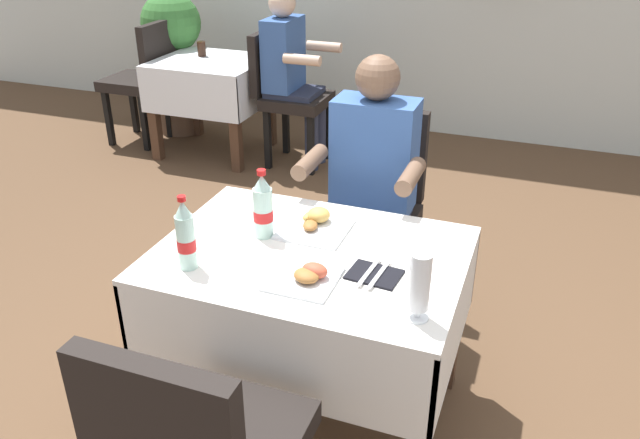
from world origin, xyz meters
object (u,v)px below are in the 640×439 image
plate_near_camera (307,276)px  background_chair_right (285,90)px  cola_bottle_primary (263,208)px  potted_plant_corner (174,51)px  cola_bottle_secondary (186,237)px  napkin_cutlery_set (374,274)px  beer_glass_left (419,287)px  main_dining_table (310,294)px  background_table_tumbler (202,49)px  background_dining_table (212,86)px  background_patron (291,70)px  seated_diner_far (370,183)px  background_chair_left (143,75)px  plate_far_diner (315,223)px  chair_far_diner_seat (372,204)px

plate_near_camera → background_chair_right: size_ratio=0.23×
cola_bottle_primary → potted_plant_corner: potted_plant_corner is taller
cola_bottle_secondary → napkin_cutlery_set: (0.60, 0.17, -0.11)m
beer_glass_left → background_chair_right: (-1.56, 2.64, -0.28)m
main_dining_table → background_table_tumbler: 3.10m
background_dining_table → background_patron: bearing=0.0°
seated_diner_far → background_table_tumbler: (-1.87, 1.80, 0.07)m
background_chair_left → seated_diner_far: bearing=-35.9°
main_dining_table → background_chair_right: (-1.12, 2.39, 0.00)m
cola_bottle_secondary → background_patron: size_ratio=0.21×
background_chair_right → background_patron: background_patron is taller
plate_near_camera → background_table_tumbler: size_ratio=2.01×
plate_far_diner → potted_plant_corner: size_ratio=0.21×
beer_glass_left → background_dining_table: beer_glass_left is taller
background_patron → background_table_tumbler: (-0.77, 0.09, 0.07)m
cola_bottle_secondary → background_table_tumbler: (-1.50, 2.71, -0.06)m
beer_glass_left → background_chair_right: bearing=120.6°
beer_glass_left → cola_bottle_primary: size_ratio=0.84×
plate_far_diner → cola_bottle_primary: size_ratio=0.94×
seated_diner_far → main_dining_table: bearing=-91.6°
plate_near_camera → cola_bottle_primary: 0.36m
seated_diner_far → plate_near_camera: (0.04, -0.86, 0.03)m
background_chair_left → background_patron: background_patron is taller
plate_near_camera → background_table_tumbler: background_table_tumbler is taller
beer_glass_left → napkin_cutlery_set: (-0.18, 0.18, -0.11)m
main_dining_table → chair_far_diner_seat: (-0.00, 0.79, 0.00)m
napkin_cutlery_set → cola_bottle_secondary: bearing=-164.6°
seated_diner_far → background_table_tumbler: seated_diner_far is taller
plate_far_diner → background_chair_left: background_chair_left is taller
plate_far_diner → potted_plant_corner: 3.38m
chair_far_diner_seat → beer_glass_left: chair_far_diner_seat is taller
plate_near_camera → beer_glass_left: size_ratio=1.01×
cola_bottle_secondary → background_table_tumbler: bearing=118.9°
napkin_cutlery_set → potted_plant_corner: (-2.51, 2.80, -0.05)m
potted_plant_corner → seated_diner_far: bearing=-41.9°
napkin_cutlery_set → background_chair_right: background_chair_right is taller
chair_far_diner_seat → cola_bottle_secondary: bearing=-108.7°
seated_diner_far → napkin_cutlery_set: 0.79m
background_chair_right → background_table_tumbler: size_ratio=8.82×
plate_far_diner → background_dining_table: 2.79m
cola_bottle_secondary → background_chair_left: bearing=127.2°
cola_bottle_primary → background_patron: bearing=110.5°
beer_glass_left → potted_plant_corner: bearing=132.2°
background_table_tumbler → main_dining_table: bearing=-53.3°
cola_bottle_secondary → background_patron: bearing=105.5°
main_dining_table → plate_far_diner: bearing=104.9°
seated_diner_far → plate_near_camera: size_ratio=5.71×
beer_glass_left → napkin_cutlery_set: size_ratio=1.13×
main_dining_table → napkin_cutlery_set: (0.25, -0.07, 0.18)m
beer_glass_left → background_dining_table: (-2.17, 2.64, -0.31)m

